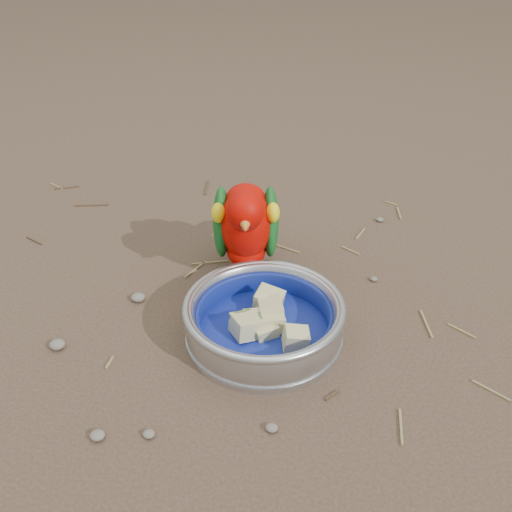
# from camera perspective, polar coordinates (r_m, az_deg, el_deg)

# --- Properties ---
(ground) EXTENTS (60.00, 60.00, 0.00)m
(ground) POSITION_cam_1_polar(r_m,az_deg,el_deg) (0.88, -4.01, -6.02)
(ground) COLOR #4D392C
(food_bowl) EXTENTS (0.23, 0.23, 0.02)m
(food_bowl) POSITION_cam_1_polar(r_m,az_deg,el_deg) (0.83, 0.80, -7.68)
(food_bowl) COLOR #B2B2BA
(food_bowl) RESTS_ON ground
(bowl_wall) EXTENTS (0.23, 0.23, 0.04)m
(bowl_wall) POSITION_cam_1_polar(r_m,az_deg,el_deg) (0.81, 0.81, -6.07)
(bowl_wall) COLOR #B2B2BA
(bowl_wall) RESTS_ON food_bowl
(fruit_wedges) EXTENTS (0.14, 0.14, 0.03)m
(fruit_wedges) POSITION_cam_1_polar(r_m,az_deg,el_deg) (0.82, 0.81, -6.46)
(fruit_wedges) COLOR #D4C989
(fruit_wedges) RESTS_ON food_bowl
(lory_parrot) EXTENTS (0.13, 0.23, 0.18)m
(lory_parrot) POSITION_cam_1_polar(r_m,az_deg,el_deg) (0.91, -1.02, 2.34)
(lory_parrot) COLOR #BB0700
(lory_parrot) RESTS_ON ground
(ground_debris) EXTENTS (0.90, 0.80, 0.01)m
(ground_debris) POSITION_cam_1_polar(r_m,az_deg,el_deg) (0.91, -5.41, -3.98)
(ground_debris) COLOR olive
(ground_debris) RESTS_ON ground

